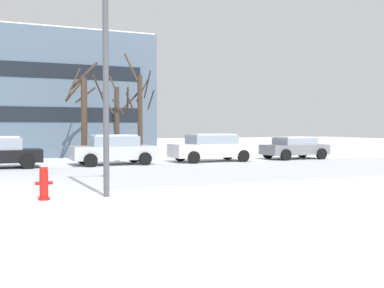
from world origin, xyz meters
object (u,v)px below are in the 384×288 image
(street_lamp, at_px, (115,55))
(parked_car_white, at_px, (212,147))
(parked_car_silver, at_px, (113,149))
(parked_car_gray, at_px, (294,147))
(fire_hydrant, at_px, (44,182))

(street_lamp, xyz_separation_m, parked_car_white, (7.95, 10.47, -3.04))
(parked_car_silver, relative_size, parked_car_gray, 1.08)
(fire_hydrant, xyz_separation_m, parked_car_white, (9.81, 10.42, 0.31))
(fire_hydrant, xyz_separation_m, street_lamp, (1.86, -0.06, 3.35))
(parked_car_silver, relative_size, parked_car_white, 0.91)
(fire_hydrant, bearing_deg, parked_car_white, 46.71)
(fire_hydrant, distance_m, street_lamp, 3.83)
(fire_hydrant, height_order, parked_car_silver, parked_car_silver)
(street_lamp, bearing_deg, fire_hydrant, 178.21)
(fire_hydrant, relative_size, street_lamp, 0.15)
(parked_car_silver, distance_m, parked_car_white, 5.40)
(street_lamp, distance_m, parked_car_gray, 17.25)
(parked_car_white, bearing_deg, parked_car_silver, 179.60)
(parked_car_gray, bearing_deg, fire_hydrant, -145.65)
(parked_car_white, bearing_deg, parked_car_gray, -0.19)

